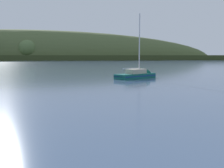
{
  "coord_description": "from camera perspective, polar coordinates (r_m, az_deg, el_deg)",
  "views": [
    {
      "loc": [
        -6.58,
        4.22,
        4.2
      ],
      "look_at": [
        -1.5,
        31.61,
        1.27
      ],
      "focal_mm": 44.41,
      "sensor_mm": 36.0,
      "label": 1
    }
  ],
  "objects": [
    {
      "name": "far_shoreline_hill",
      "position": [
        251.36,
        -19.17,
        4.75
      ],
      "size": [
        447.02,
        86.85,
        51.77
      ],
      "rotation": [
        0.0,
        0.0,
        -0.04
      ],
      "color": "#35401E",
      "rests_on": "ground"
    },
    {
      "name": "sailboat_midwater_white",
      "position": [
        50.75,
        5.63,
        1.59
      ],
      "size": [
        9.12,
        7.15,
        12.8
      ],
      "rotation": [
        0.0,
        0.0,
        0.56
      ],
      "color": "#0F564C",
      "rests_on": "ground"
    }
  ]
}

